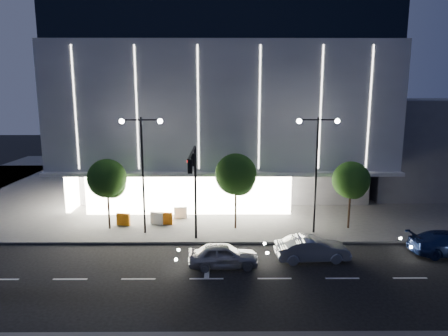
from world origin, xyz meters
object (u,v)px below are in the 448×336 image
barrier_b (180,213)px  street_lamp_east (317,158)px  traffic_mast (194,178)px  barrier_a (123,219)px  tree_left (108,181)px  car_second (312,249)px  barrier_d (157,218)px  barrier_c (166,218)px  car_lead (223,255)px  tree_right (351,182)px  street_lamp_west (142,158)px  tree_mid (236,177)px

barrier_b → street_lamp_east: bearing=-27.0°
traffic_mast → barrier_a: size_ratio=6.43×
traffic_mast → tree_left: size_ratio=1.24×
car_second → barrier_d: size_ratio=4.32×
tree_left → barrier_c: bearing=12.2°
street_lamp_east → car_lead: 10.49m
tree_right → car_lead: 12.54m
street_lamp_west → barrier_c: (1.33, 1.95, -5.31)m
tree_left → car_second: size_ratio=1.20×
barrier_d → tree_right: bearing=18.4°
tree_mid → barrier_b: tree_mid is taller
tree_left → car_lead: (8.97, -6.85, -3.28)m
traffic_mast → car_lead: size_ratio=1.60×
traffic_mast → tree_right: 12.63m
barrier_b → barrier_a: bearing=-166.6°
street_lamp_east → tree_right: (3.03, 1.02, -2.07)m
tree_mid → barrier_a: bearing=175.5°
barrier_c → barrier_d: same height
street_lamp_east → street_lamp_west: bearing=180.0°
barrier_b → tree_mid: bearing=-37.0°
traffic_mast → tree_right: size_ratio=1.28×
barrier_a → barrier_d: bearing=18.7°
car_second → barrier_c: (-10.44, 6.86, -0.13)m
traffic_mast → car_second: 9.13m
tree_left → tree_mid: size_ratio=0.93×
tree_left → car_lead: size_ratio=1.30×
street_lamp_west → car_lead: 9.85m
street_lamp_west → tree_left: bearing=161.1°
car_lead → barrier_a: size_ratio=4.01×
tree_left → barrier_b: 6.81m
tree_right → barrier_c: 15.08m
tree_right → car_second: bearing=-125.7°
street_lamp_west → car_lead: street_lamp_west is taller
traffic_mast → car_second: (7.76, -2.25, -4.24)m
tree_mid → tree_right: (9.00, -0.00, -0.45)m
car_lead → barrier_d: (-5.40, 7.84, -0.10)m
car_lead → barrier_c: car_lead is taller
tree_left → barrier_b: size_ratio=5.20×
car_second → barrier_b: size_ratio=4.32×
tree_mid → tree_left: bearing=-180.0°
barrier_b → tree_left: bearing=-163.4°
tree_right → barrier_d: bearing=176.3°
traffic_mast → street_lamp_west: street_lamp_west is taller
car_second → barrier_d: car_second is taller
traffic_mast → barrier_b: traffic_mast is taller
street_lamp_west → tree_mid: street_lamp_west is taller
barrier_c → car_lead: bearing=-56.2°
barrier_a → barrier_d: (2.68, 0.28, 0.00)m
tree_mid → barrier_c: 6.85m
street_lamp_east → car_second: size_ratio=1.89×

